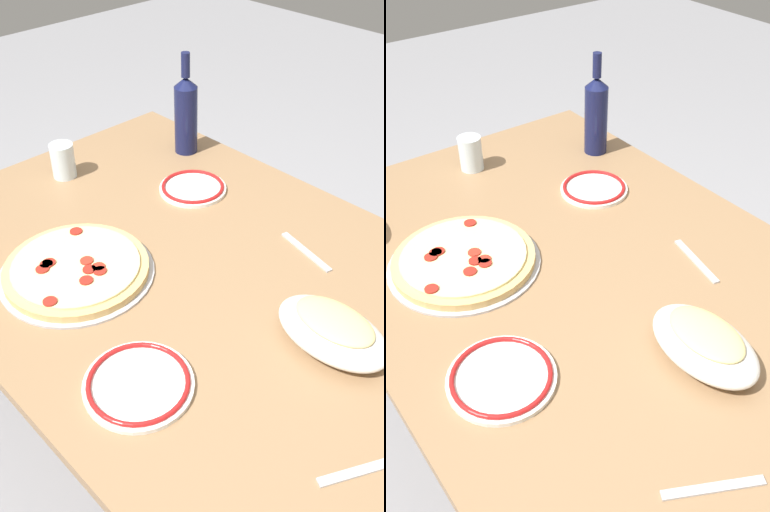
% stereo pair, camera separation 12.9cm
% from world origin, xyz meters
% --- Properties ---
extents(ground_plane, '(8.00, 8.00, 0.00)m').
position_xyz_m(ground_plane, '(0.00, 0.00, 0.00)').
color(ground_plane, gray).
rests_on(ground_plane, ground).
extents(dining_table, '(1.43, 0.99, 0.70)m').
position_xyz_m(dining_table, '(0.00, 0.00, 0.60)').
color(dining_table, '#93704C').
rests_on(dining_table, ground).
extents(pepperoni_pizza, '(0.36, 0.36, 0.03)m').
position_xyz_m(pepperoni_pizza, '(0.16, 0.21, 0.72)').
color(pepperoni_pizza, '#B7B7BC').
rests_on(pepperoni_pizza, dining_table).
extents(baked_pasta_dish, '(0.24, 0.15, 0.08)m').
position_xyz_m(baked_pasta_dish, '(-0.37, -0.03, 0.74)').
color(baked_pasta_dish, white).
rests_on(baked_pasta_dish, dining_table).
extents(wine_bottle, '(0.07, 0.07, 0.31)m').
position_xyz_m(wine_bottle, '(0.42, -0.38, 0.83)').
color(wine_bottle, '#141942').
rests_on(wine_bottle, dining_table).
extents(water_glass, '(0.07, 0.07, 0.10)m').
position_xyz_m(water_glass, '(0.55, -0.02, 0.75)').
color(water_glass, silver).
rests_on(water_glass, dining_table).
extents(side_plate_near, '(0.21, 0.21, 0.02)m').
position_xyz_m(side_plate_near, '(-0.18, 0.31, 0.71)').
color(side_plate_near, white).
rests_on(side_plate_near, dining_table).
extents(side_plate_far, '(0.19, 0.19, 0.02)m').
position_xyz_m(side_plate_far, '(0.24, -0.23, 0.71)').
color(side_plate_far, white).
rests_on(side_plate_far, dining_table).
extents(fork_left, '(0.17, 0.05, 0.00)m').
position_xyz_m(fork_left, '(-0.15, -0.23, 0.70)').
color(fork_left, '#B7B7BC').
rests_on(fork_left, dining_table).
extents(fork_right, '(0.09, 0.16, 0.00)m').
position_xyz_m(fork_right, '(-0.57, 0.16, 0.70)').
color(fork_right, '#B7B7BC').
rests_on(fork_right, dining_table).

